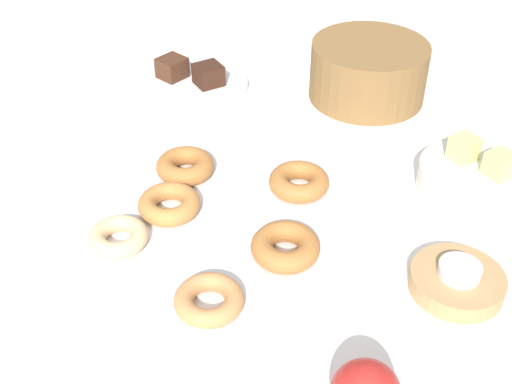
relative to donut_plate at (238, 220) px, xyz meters
The scene contains 17 objects.
ground_plane 0.01m from the donut_plate, ahead, with size 2.40×2.40×0.00m, color white.
donut_plate is the anchor object (origin of this frame).
donut_0 0.11m from the donut_plate, 92.88° to the left, with size 0.09×0.09×0.03m, color #AD6B33.
donut_1 0.10m from the donut_plate, 128.07° to the right, with size 0.09×0.09×0.03m, color #BC7A3D.
donut_2 0.17m from the donut_plate, 101.78° to the right, with size 0.08×0.08×0.02m, color #EABC84.
donut_3 0.13m from the donut_plate, behind, with size 0.09×0.09×0.03m, color #AD6B33.
donut_4 0.18m from the donut_plate, 42.02° to the right, with size 0.08×0.08×0.02m, color #C6844C.
donut_5 0.11m from the donut_plate, ahead, with size 0.09×0.09×0.03m, color #AD6B33.
cake_plate 0.41m from the donut_plate, 162.28° to the left, with size 0.22×0.22×0.01m, color silver.
brownie_near 0.44m from the donut_plate, 165.68° to the left, with size 0.05×0.05×0.04m, color #472819.
brownie_far 0.40m from the donut_plate, 157.20° to the left, with size 0.05×0.05×0.04m, color #381E14.
candle_holder 0.31m from the donut_plate, 33.54° to the left, with size 0.12×0.12×0.03m, color tan.
tealight 0.31m from the donut_plate, 33.54° to the left, with size 0.05×0.05×0.01m, color silver.
basket 0.44m from the donut_plate, 116.16° to the left, with size 0.21×0.21×0.10m, color brown.
fruit_bowl 0.36m from the donut_plate, 70.33° to the left, with size 0.16×0.16×0.04m, color silver.
melon_chunk_left 0.35m from the donut_plate, 74.76° to the left, with size 0.04×0.04×0.04m, color #DBD67A.
melon_chunk_right 0.38m from the donut_plate, 66.87° to the left, with size 0.04×0.04×0.04m, color #DBD67A.
Camera 1 is at (0.62, -0.36, 0.60)m, focal length 46.23 mm.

